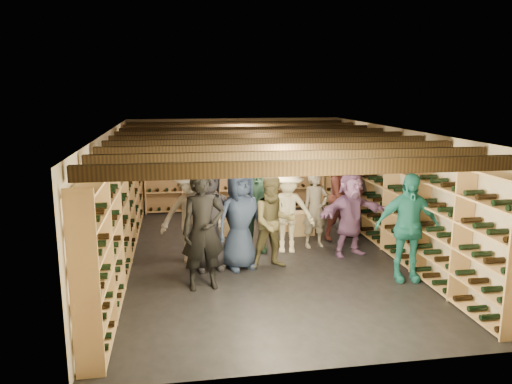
{
  "coord_description": "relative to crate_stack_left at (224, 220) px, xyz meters",
  "views": [
    {
      "loc": [
        -1.57,
        -8.98,
        3.14
      ],
      "look_at": [
        -0.07,
        0.2,
        1.22
      ],
      "focal_mm": 35.0,
      "sensor_mm": 36.0,
      "label": 1
    }
  ],
  "objects": [
    {
      "name": "ceiling_joists",
      "position": [
        0.56,
        -1.57,
        1.92
      ],
      "size": [
        5.4,
        7.12,
        0.18
      ],
      "color": "black",
      "rests_on": "ground"
    },
    {
      "name": "person_12",
      "position": [
        2.74,
        -0.27,
        0.57
      ],
      "size": [
        1.02,
        0.8,
        1.83
      ],
      "primitive_type": "imported",
      "rotation": [
        0.0,
        0.0,
        -0.27
      ],
      "color": "#37373C",
      "rests_on": "ground"
    },
    {
      "name": "person_11",
      "position": [
        2.26,
        -1.76,
        0.47
      ],
      "size": [
        1.58,
        0.85,
        1.63
      ],
      "primitive_type": "imported",
      "rotation": [
        0.0,
        0.0,
        0.26
      ],
      "color": "#83578E",
      "rests_on": "ground"
    },
    {
      "name": "crate_stack_right",
      "position": [
        1.69,
        -0.27,
        -0.08
      ],
      "size": [
        0.52,
        0.35,
        0.51
      ],
      "rotation": [
        0.0,
        0.0,
        0.05
      ],
      "color": "tan",
      "rests_on": "ground"
    },
    {
      "name": "person_7",
      "position": [
        1.74,
        -1.16,
        0.44
      ],
      "size": [
        0.64,
        0.49,
        1.56
      ],
      "primitive_type": "imported",
      "rotation": [
        0.0,
        0.0,
        0.23
      ],
      "color": "gray",
      "rests_on": "ground"
    },
    {
      "name": "walls",
      "position": [
        0.56,
        -1.57,
        0.86
      ],
      "size": [
        5.52,
        8.02,
        2.4
      ],
      "color": "#C4B598",
      "rests_on": "ground"
    },
    {
      "name": "crate_stack_left",
      "position": [
        0.0,
        0.0,
        0.0
      ],
      "size": [
        0.55,
        0.4,
        0.68
      ],
      "rotation": [
        0.0,
        0.0,
        0.16
      ],
      "color": "tan",
      "rests_on": "ground"
    },
    {
      "name": "person_9",
      "position": [
        -0.74,
        -1.61,
        0.55
      ],
      "size": [
        1.19,
        0.74,
        1.77
      ],
      "primitive_type": "imported",
      "rotation": [
        0.0,
        0.0,
        0.07
      ],
      "color": "#BCB5AC",
      "rests_on": "ground"
    },
    {
      "name": "person_1",
      "position": [
        -0.61,
        -2.95,
        0.61
      ],
      "size": [
        0.75,
        0.55,
        1.9
      ],
      "primitive_type": "imported",
      "rotation": [
        0.0,
        0.0,
        0.15
      ],
      "color": "black",
      "rests_on": "ground"
    },
    {
      "name": "person_10",
      "position": [
        0.52,
        -1.21,
        0.58
      ],
      "size": [
        1.14,
        0.65,
        1.83
      ],
      "primitive_type": "imported",
      "rotation": [
        0.0,
        0.0,
        -0.2
      ],
      "color": "#294F3C",
      "rests_on": "ground"
    },
    {
      "name": "person_0",
      "position": [
        -0.47,
        -2.09,
        0.58
      ],
      "size": [
        0.99,
        0.73,
        1.85
      ],
      "primitive_type": "imported",
      "rotation": [
        0.0,
        0.0,
        0.17
      ],
      "color": "black",
      "rests_on": "ground"
    },
    {
      "name": "person_2",
      "position": [
        0.67,
        -2.19,
        0.49
      ],
      "size": [
        0.87,
        0.71,
        1.66
      ],
      "primitive_type": "imported",
      "rotation": [
        0.0,
        0.0,
        0.1
      ],
      "color": "brown",
      "rests_on": "ground"
    },
    {
      "name": "ceiling",
      "position": [
        0.56,
        -1.57,
        2.06
      ],
      "size": [
        5.5,
        8.0,
        0.01
      ],
      "primitive_type": "cube",
      "color": "beige",
      "rests_on": "walls"
    },
    {
      "name": "crate_loose",
      "position": [
        1.42,
        0.13,
        -0.25
      ],
      "size": [
        0.53,
        0.37,
        0.17
      ],
      "primitive_type": "cube",
      "rotation": [
        0.0,
        0.0,
        0.09
      ],
      "color": "tan",
      "rests_on": "ground"
    },
    {
      "name": "wine_rack_left",
      "position": [
        -2.01,
        -1.57,
        0.74
      ],
      "size": [
        0.32,
        7.5,
        2.15
      ],
      "color": "tan",
      "rests_on": "ground"
    },
    {
      "name": "person_3",
      "position": [
        1.12,
        -1.37,
        0.49
      ],
      "size": [
        1.17,
        0.81,
        1.65
      ],
      "primitive_type": "imported",
      "rotation": [
        0.0,
        0.0,
        -0.2
      ],
      "color": "beige",
      "rests_on": "ground"
    },
    {
      "name": "person_4",
      "position": [
        2.74,
        -3.12,
        0.57
      ],
      "size": [
        1.12,
        0.59,
        1.82
      ],
      "primitive_type": "imported",
      "rotation": [
        0.0,
        0.0,
        -0.14
      ],
      "color": "teal",
      "rests_on": "ground"
    },
    {
      "name": "wine_rack_right",
      "position": [
        3.13,
        -1.57,
        0.74
      ],
      "size": [
        0.32,
        7.5,
        2.15
      ],
      "color": "tan",
      "rests_on": "ground"
    },
    {
      "name": "ground",
      "position": [
        0.56,
        -1.57,
        -0.34
      ],
      "size": [
        8.0,
        8.0,
        0.0
      ],
      "primitive_type": "plane",
      "color": "black",
      "rests_on": "ground"
    },
    {
      "name": "person_8",
      "position": [
        2.49,
        -0.76,
        0.59
      ],
      "size": [
        1.09,
        0.96,
        1.86
      ],
      "primitive_type": "imported",
      "rotation": [
        0.0,
        0.0,
        0.34
      ],
      "color": "#4C221F",
      "rests_on": "ground"
    },
    {
      "name": "person_6",
      "position": [
        0.08,
        -2.14,
        0.55
      ],
      "size": [
        1.01,
        0.82,
        1.78
      ],
      "primitive_type": "imported",
      "rotation": [
        0.0,
        0.0,
        0.34
      ],
      "color": "#1E2A44",
      "rests_on": "ground"
    },
    {
      "name": "wine_rack_back",
      "position": [
        0.56,
        2.26,
        0.73
      ],
      "size": [
        4.7,
        0.3,
        2.15
      ],
      "color": "tan",
      "rests_on": "ground"
    }
  ]
}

